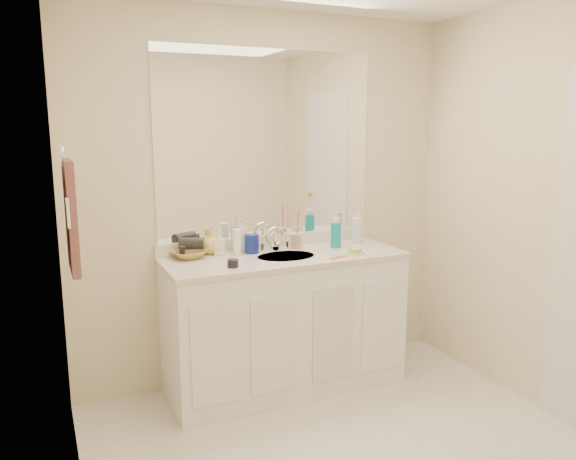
% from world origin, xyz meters
% --- Properties ---
extents(wall_back, '(2.60, 0.02, 2.40)m').
position_xyz_m(wall_back, '(0.00, 1.30, 1.20)').
color(wall_back, beige).
rests_on(wall_back, floor).
extents(wall_left, '(0.02, 2.60, 2.40)m').
position_xyz_m(wall_left, '(-1.30, 0.00, 1.20)').
color(wall_left, beige).
rests_on(wall_left, floor).
extents(vanity_cabinet, '(1.50, 0.55, 0.85)m').
position_xyz_m(vanity_cabinet, '(0.00, 1.02, 0.42)').
color(vanity_cabinet, white).
rests_on(vanity_cabinet, floor).
extents(countertop, '(1.52, 0.57, 0.03)m').
position_xyz_m(countertop, '(0.00, 1.02, 0.86)').
color(countertop, silver).
rests_on(countertop, vanity_cabinet).
extents(backsplash, '(1.52, 0.03, 0.08)m').
position_xyz_m(backsplash, '(0.00, 1.29, 0.92)').
color(backsplash, white).
rests_on(backsplash, countertop).
extents(sink_basin, '(0.37, 0.37, 0.02)m').
position_xyz_m(sink_basin, '(0.00, 1.00, 0.87)').
color(sink_basin, beige).
rests_on(sink_basin, countertop).
extents(faucet, '(0.02, 0.02, 0.11)m').
position_xyz_m(faucet, '(0.00, 1.18, 0.94)').
color(faucet, silver).
rests_on(faucet, countertop).
extents(mirror, '(1.48, 0.01, 1.20)m').
position_xyz_m(mirror, '(0.00, 1.29, 1.56)').
color(mirror, white).
rests_on(mirror, wall_back).
extents(blue_mug, '(0.11, 0.11, 0.12)m').
position_xyz_m(blue_mug, '(-0.16, 1.17, 0.94)').
color(blue_mug, navy).
rests_on(blue_mug, countertop).
extents(tan_cup, '(0.09, 0.09, 0.10)m').
position_xyz_m(tan_cup, '(0.15, 1.17, 0.93)').
color(tan_cup, tan).
rests_on(tan_cup, countertop).
extents(toothbrush, '(0.02, 0.04, 0.21)m').
position_xyz_m(toothbrush, '(0.16, 1.17, 1.03)').
color(toothbrush, '#FA41AC').
rests_on(toothbrush, tan_cup).
extents(mouthwash_bottle, '(0.09, 0.09, 0.16)m').
position_xyz_m(mouthwash_bottle, '(0.40, 1.09, 0.96)').
color(mouthwash_bottle, '#0C919B').
rests_on(mouthwash_bottle, countertop).
extents(clear_pump_bottle, '(0.07, 0.07, 0.18)m').
position_xyz_m(clear_pump_bottle, '(0.60, 1.15, 0.97)').
color(clear_pump_bottle, silver).
rests_on(clear_pump_bottle, countertop).
extents(soap_dish, '(0.12, 0.11, 0.01)m').
position_xyz_m(soap_dish, '(0.41, 0.86, 0.89)').
color(soap_dish, silver).
rests_on(soap_dish, countertop).
extents(green_soap, '(0.08, 0.07, 0.02)m').
position_xyz_m(green_soap, '(0.41, 0.86, 0.90)').
color(green_soap, '#A0D233').
rests_on(green_soap, soap_dish).
extents(orange_comb, '(0.13, 0.06, 0.01)m').
position_xyz_m(orange_comb, '(0.27, 0.83, 0.88)').
color(orange_comb, orange).
rests_on(orange_comb, countertop).
extents(dark_jar, '(0.07, 0.07, 0.05)m').
position_xyz_m(dark_jar, '(-0.39, 0.88, 0.90)').
color(dark_jar, black).
rests_on(dark_jar, countertop).
extents(extra_white_bottle, '(0.07, 0.07, 0.16)m').
position_xyz_m(extra_white_bottle, '(-0.27, 1.16, 0.96)').
color(extra_white_bottle, white).
rests_on(extra_white_bottle, countertop).
extents(soap_bottle_white, '(0.10, 0.10, 0.22)m').
position_xyz_m(soap_bottle_white, '(-0.21, 1.23, 0.99)').
color(soap_bottle_white, silver).
rests_on(soap_bottle_white, countertop).
extents(soap_bottle_cream, '(0.09, 0.09, 0.15)m').
position_xyz_m(soap_bottle_cream, '(-0.37, 1.21, 0.96)').
color(soap_bottle_cream, '#FAF4CC').
rests_on(soap_bottle_cream, countertop).
extents(soap_bottle_yellow, '(0.13, 0.13, 0.15)m').
position_xyz_m(soap_bottle_yellow, '(-0.41, 1.25, 0.96)').
color(soap_bottle_yellow, '#FAC861').
rests_on(soap_bottle_yellow, countertop).
extents(wicker_basket, '(0.24, 0.24, 0.05)m').
position_xyz_m(wicker_basket, '(-0.57, 1.20, 0.90)').
color(wicker_basket, '#A88944').
rests_on(wicker_basket, countertop).
extents(hair_dryer, '(0.17, 0.13, 0.07)m').
position_xyz_m(hair_dryer, '(-0.55, 1.20, 0.97)').
color(hair_dryer, black).
rests_on(hair_dryer, wicker_basket).
extents(towel_ring, '(0.01, 0.11, 0.11)m').
position_xyz_m(towel_ring, '(-1.27, 0.77, 1.55)').
color(towel_ring, silver).
rests_on(towel_ring, wall_left).
extents(hand_towel, '(0.04, 0.32, 0.55)m').
position_xyz_m(hand_towel, '(-1.25, 0.77, 1.25)').
color(hand_towel, brown).
rests_on(hand_towel, towel_ring).
extents(switch_plate, '(0.01, 0.08, 0.13)m').
position_xyz_m(switch_plate, '(-1.27, 0.57, 1.30)').
color(switch_plate, white).
rests_on(switch_plate, wall_left).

